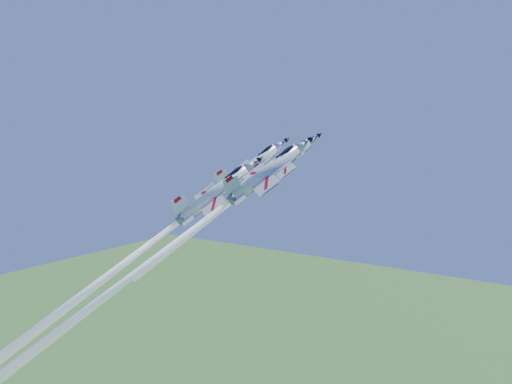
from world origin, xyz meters
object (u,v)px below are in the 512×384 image
Objects in this scene: jet_left at (146,247)px; jet_right at (155,258)px; jet_lead at (233,201)px; jet_slot at (124,263)px.

jet_left is 1.01× the size of jet_right.
jet_left is 12.07m from jet_right.
jet_lead is 21.38m from jet_slot.
jet_slot is at bearing -40.49° from jet_left.
jet_lead is at bearing 88.85° from jet_slot.
jet_left is (-13.46, -8.08, -8.50)m from jet_lead.
jet_left reaches higher than jet_slot.
jet_right is 1.08× the size of jet_slot.
jet_lead reaches higher than jet_right.
jet_lead is 0.61× the size of jet_left.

